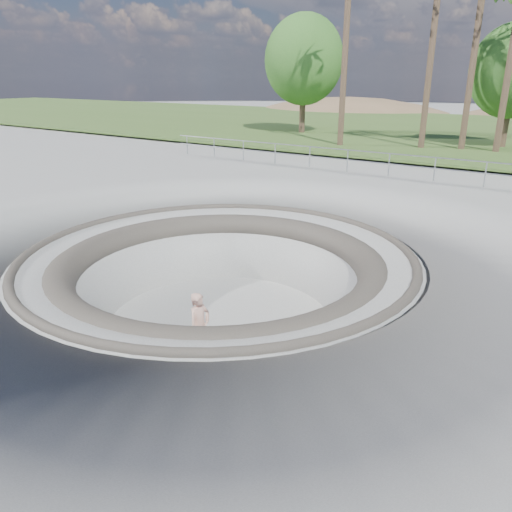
% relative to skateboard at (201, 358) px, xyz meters
% --- Properties ---
extents(ground, '(180.00, 180.00, 0.00)m').
position_rel_skateboard_xyz_m(ground, '(-0.98, 1.93, 1.84)').
color(ground, '#AFAEA9').
rests_on(ground, ground).
extents(skate_bowl, '(14.00, 14.00, 4.10)m').
position_rel_skateboard_xyz_m(skate_bowl, '(-0.98, 1.93, 0.01)').
color(skate_bowl, '#AFAEA9').
rests_on(skate_bowl, ground).
extents(grass_strip, '(180.00, 36.00, 0.12)m').
position_rel_skateboard_xyz_m(grass_strip, '(-0.98, 35.93, 2.06)').
color(grass_strip, '#3D5B24').
rests_on(grass_strip, ground).
extents(safety_railing, '(25.00, 0.06, 1.03)m').
position_rel_skateboard_xyz_m(safety_railing, '(-0.98, 13.93, 2.53)').
color(safety_railing, '#92959A').
rests_on(safety_railing, ground).
extents(skateboard, '(0.80, 0.52, 0.08)m').
position_rel_skateboard_xyz_m(skateboard, '(0.00, 0.00, 0.00)').
color(skateboard, brown).
rests_on(skateboard, ground).
extents(skater, '(0.42, 0.61, 1.63)m').
position_rel_skateboard_xyz_m(skater, '(-0.00, 0.00, 0.83)').
color(skater, tan).
rests_on(skater, skateboard).
extents(bushy_tree_left, '(5.96, 5.42, 8.59)m').
position_rel_skateboard_xyz_m(bushy_tree_left, '(-12.91, 26.89, 7.34)').
color(bushy_tree_left, brown).
rests_on(bushy_tree_left, ground).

